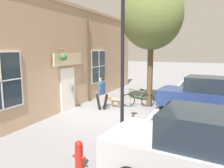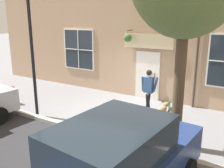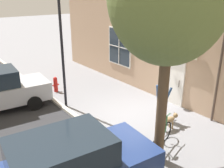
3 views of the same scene
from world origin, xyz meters
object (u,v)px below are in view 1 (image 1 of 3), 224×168
(leaning_bicycle, at_px, (138,99))
(parked_car_mid_block, at_px, (207,95))
(parked_car_nearest_curb, at_px, (209,153))
(dog_on_leash, at_px, (114,100))
(fire_hydrant, at_px, (79,155))
(street_lamp, at_px, (123,31))
(pedestrian_walking, at_px, (102,90))
(street_tree_by_curb, at_px, (152,16))

(leaning_bicycle, relative_size, parked_car_mid_block, 0.37)
(parked_car_nearest_curb, height_order, parked_car_mid_block, same)
(dog_on_leash, xyz_separation_m, fire_hydrant, (1.62, -5.93, 0.01))
(parked_car_mid_block, relative_size, fire_hydrant, 5.78)
(leaning_bicycle, relative_size, street_lamp, 0.30)
(dog_on_leash, relative_size, fire_hydrant, 1.34)
(dog_on_leash, bearing_deg, fire_hydrant, -74.67)
(pedestrian_walking, xyz_separation_m, parked_car_mid_block, (4.82, 1.42, -0.11))
(parked_car_nearest_curb, bearing_deg, street_tree_by_curb, 114.18)
(pedestrian_walking, height_order, street_tree_by_curb, street_tree_by_curb)
(dog_on_leash, distance_m, parked_car_mid_block, 4.54)
(leaning_bicycle, xyz_separation_m, fire_hydrant, (0.51, -6.55, 0.02))
(dog_on_leash, distance_m, fire_hydrant, 6.14)
(leaning_bicycle, relative_size, fire_hydrant, 2.14)
(dog_on_leash, distance_m, street_lamp, 5.54)
(parked_car_mid_block, xyz_separation_m, street_lamp, (-2.41, -4.77, 2.65))
(street_tree_by_curb, bearing_deg, dog_on_leash, -149.93)
(dog_on_leash, height_order, fire_hydrant, fire_hydrant)
(pedestrian_walking, xyz_separation_m, fire_hydrant, (1.99, -5.21, -0.60))
(leaning_bicycle, relative_size, parked_car_nearest_curb, 0.37)
(fire_hydrant, bearing_deg, leaning_bicycle, 94.49)
(pedestrian_walking, bearing_deg, parked_car_mid_block, 16.36)
(parked_car_nearest_curb, xyz_separation_m, fire_hydrant, (-2.94, -0.36, -0.48))
(street_tree_by_curb, height_order, street_lamp, street_tree_by_curb)
(leaning_bicycle, distance_m, fire_hydrant, 6.57)
(dog_on_leash, xyz_separation_m, leaning_bicycle, (1.11, 0.62, -0.01))
(leaning_bicycle, bearing_deg, parked_car_mid_block, 1.40)
(pedestrian_walking, distance_m, dog_on_leash, 1.00)
(parked_car_nearest_curb, height_order, fire_hydrant, parked_car_nearest_curb)
(parked_car_mid_block, xyz_separation_m, fire_hydrant, (-2.84, -6.63, -0.48))
(leaning_bicycle, bearing_deg, dog_on_leash, -150.70)
(street_lamp, bearing_deg, leaning_bicycle, 101.28)
(street_lamp, height_order, fire_hydrant, street_lamp)
(parked_car_mid_block, bearing_deg, street_lamp, -116.82)
(street_tree_by_curb, xyz_separation_m, parked_car_nearest_curb, (2.92, -6.51, -3.76))
(parked_car_mid_block, bearing_deg, parked_car_nearest_curb, -89.03)
(fire_hydrant, bearing_deg, parked_car_mid_block, 66.85)
(leaning_bicycle, bearing_deg, street_tree_by_curb, 31.64)
(street_tree_by_curb, relative_size, leaning_bicycle, 3.92)
(leaning_bicycle, bearing_deg, pedestrian_walking, -137.84)
(pedestrian_walking, xyz_separation_m, dog_on_leash, (0.36, 0.71, -0.61))
(street_lamp, bearing_deg, parked_car_nearest_curb, -30.64)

